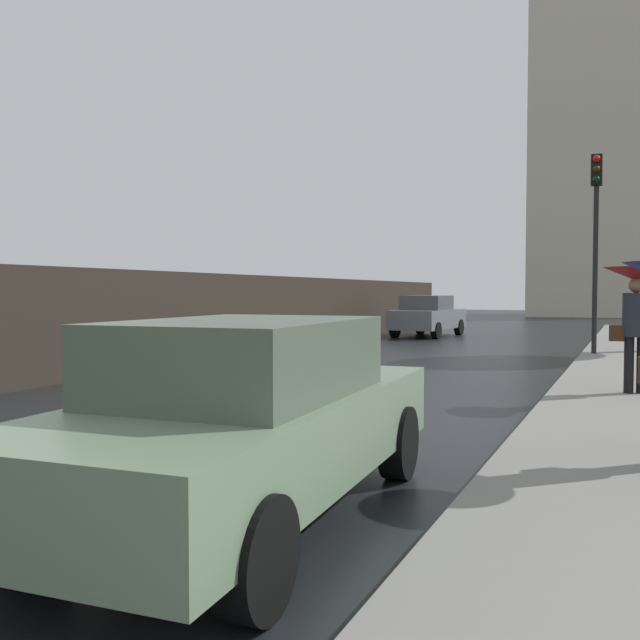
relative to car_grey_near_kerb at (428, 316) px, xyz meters
The scene contains 7 objects.
ground 20.74m from the car_grey_near_kerb, 84.97° to the right, with size 120.00×120.00×0.00m, color black.
sidewalk_strip 21.79m from the car_grey_near_kerb, 71.48° to the right, with size 2.20×60.00×0.14m, color gray.
car_grey_near_kerb is the anchor object (origin of this frame).
car_green_mid_road 21.34m from the car_grey_near_kerb, 77.97° to the right, with size 1.91×4.42×1.46m.
pedestrian_with_umbrella_far 15.54m from the car_grey_near_kerb, 63.09° to the right, with size 0.95×0.95×1.89m.
traffic_light 9.60m from the car_grey_near_kerb, 48.37° to the right, with size 0.26×0.39×4.87m.
distant_tower 30.03m from the car_grey_near_kerb, 80.89° to the left, with size 8.46×8.28×33.77m.
Camera 1 is at (5.17, -4.60, 1.66)m, focal length 39.06 mm.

